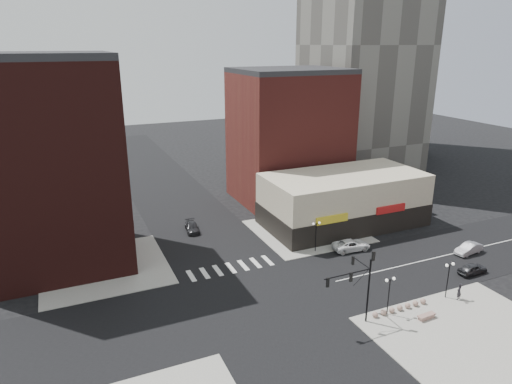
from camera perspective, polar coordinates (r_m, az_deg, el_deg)
ground at (r=51.25m, az=0.27°, el=-13.34°), size 240.00×240.00×0.00m
road_ew at (r=51.24m, az=0.27°, el=-13.33°), size 200.00×14.00×0.02m
road_ns at (r=51.24m, az=0.27°, el=-13.33°), size 14.00×200.00×0.02m
sidewalk_nw at (r=60.68m, az=-18.36°, el=-8.97°), size 15.00×15.00×0.12m
sidewalk_ne at (r=68.69m, az=6.41°, el=-4.86°), size 15.00×15.00×0.12m
sidewalk_se at (r=50.30m, az=25.11°, el=-15.86°), size 18.00×14.00×0.12m
building_nw at (r=60.11m, az=-24.20°, el=2.79°), size 16.00×15.00×25.00m
building_ne_midrise at (r=80.14m, az=4.11°, el=6.74°), size 18.00×15.00×22.00m
building_ne_row at (r=71.23m, az=10.84°, el=-1.43°), size 24.20×12.20×8.00m
traffic_signal at (r=46.18m, az=12.75°, el=-10.52°), size 5.59×3.09×7.77m
street_lamp_se_a at (r=49.00m, az=16.36°, el=-11.29°), size 1.22×0.32×4.16m
street_lamp_se_b at (r=54.10m, az=22.98°, el=-9.13°), size 1.22×0.32×4.16m
street_lamp_ne at (r=61.12m, az=7.53°, el=-4.61°), size 1.22×0.32×4.16m
bollard_row at (r=51.40m, az=17.53°, el=-13.63°), size 6.90×0.60×0.60m
white_suv at (r=63.45m, az=11.81°, el=-6.50°), size 5.43×2.85×1.46m
dark_sedan_east at (r=61.98m, az=25.44°, el=-8.67°), size 3.95×1.72×1.33m
silver_sedan at (r=67.40m, az=25.05°, el=-6.43°), size 4.44×2.05×1.41m
dark_sedan_north at (r=68.75m, az=-8.01°, el=-4.39°), size 2.35×4.59×1.27m
pedestrian at (r=55.24m, az=24.04°, el=-11.28°), size 0.83×0.69×1.94m
stone_bench at (r=50.93m, az=20.53°, el=-14.35°), size 2.08×0.73×0.48m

